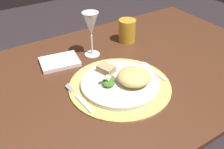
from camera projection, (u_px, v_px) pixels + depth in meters
dining_table at (99, 111)px, 0.99m from camera, size 1.49×0.80×0.74m
placemat at (120, 86)px, 0.87m from camera, size 0.35×0.35×0.01m
dinner_plate at (120, 83)px, 0.86m from camera, size 0.27×0.27×0.01m
pasta_serving at (134, 77)px, 0.84m from camera, size 0.15×0.15×0.04m
salad_greens at (109, 80)px, 0.85m from camera, size 0.07×0.08×0.03m
bread_piece at (107, 69)px, 0.90m from camera, size 0.06×0.07×0.02m
fork at (80, 99)px, 0.80m from camera, size 0.02×0.16×0.00m
spoon at (149, 68)px, 0.95m from camera, size 0.03×0.14×0.01m
napkin at (60, 62)px, 0.98m from camera, size 0.16×0.13×0.01m
wine_glass at (91, 25)px, 0.97m from camera, size 0.06×0.06×0.18m
amber_tumbler at (127, 31)px, 1.12m from camera, size 0.08×0.08×0.10m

